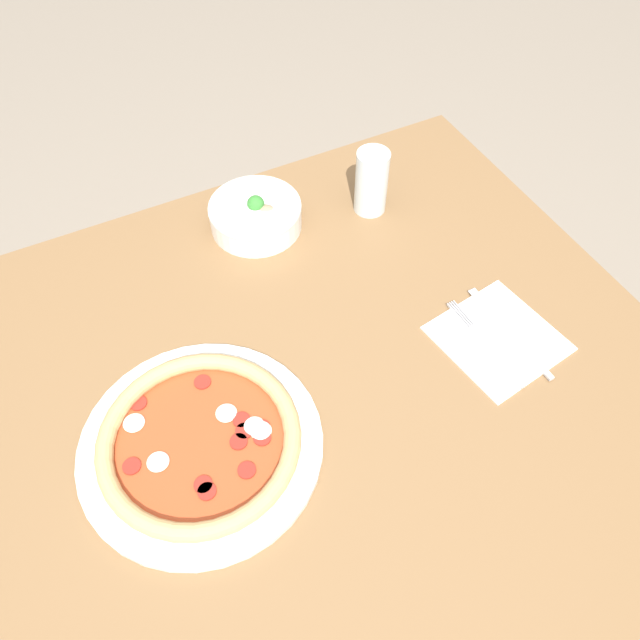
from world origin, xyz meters
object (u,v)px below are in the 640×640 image
pizza (200,442)px  knife (513,336)px  fork (486,344)px  glass (371,182)px  bowl (256,214)px

pizza → knife: bearing=-4.9°
fork → knife: (0.05, -0.01, -0.00)m
knife → glass: 0.39m
fork → knife: same height
pizza → glass: bearing=35.5°
bowl → knife: size_ratio=0.83×
glass → knife: bearing=-81.7°
pizza → glass: 0.58m
bowl → glass: glass is taller
pizza → knife: pizza is taller
bowl → knife: bearing=-57.9°
fork → knife: 0.05m
pizza → bowl: 0.46m
bowl → glass: bearing=-13.7°
pizza → fork: 0.48m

